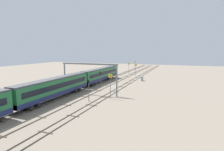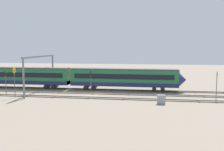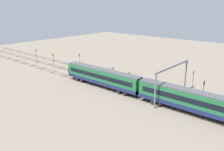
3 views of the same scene
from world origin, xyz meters
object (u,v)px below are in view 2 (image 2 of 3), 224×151
(overhead_gantry, at_px, (40,65))
(signal_light_trackside_departure, at_px, (91,78))
(signal_light_trackside_approach, at_px, (6,79))
(speed_sign_mid_trackside, at_px, (14,78))
(speed_sign_far_trackside, at_px, (217,82))
(relay_cabinet, at_px, (161,100))

(overhead_gantry, distance_m, signal_light_trackside_departure, 11.32)
(overhead_gantry, bearing_deg, signal_light_trackside_approach, -153.24)
(signal_light_trackside_departure, bearing_deg, overhead_gantry, -169.80)
(speed_sign_mid_trackside, height_order, speed_sign_far_trackside, speed_sign_mid_trackside)
(relay_cabinet, bearing_deg, speed_sign_mid_trackside, 176.77)
(overhead_gantry, xyz_separation_m, speed_sign_mid_trackside, (-2.26, -6.63, -1.97))
(speed_sign_far_trackside, distance_m, signal_light_trackside_departure, 25.40)
(speed_sign_mid_trackside, distance_m, relay_cabinet, 28.01)
(overhead_gantry, bearing_deg, speed_sign_mid_trackside, -108.82)
(signal_light_trackside_approach, xyz_separation_m, relay_cabinet, (31.74, -5.07, -2.32))
(speed_sign_mid_trackside, bearing_deg, relay_cabinet, -3.23)
(overhead_gantry, relative_size, speed_sign_mid_trackside, 2.63)
(speed_sign_far_trackside, distance_m, signal_light_trackside_approach, 41.84)
(overhead_gantry, relative_size, signal_light_trackside_approach, 3.20)
(speed_sign_mid_trackside, xyz_separation_m, signal_light_trackside_departure, (13.05, 8.57, -0.85))
(overhead_gantry, xyz_separation_m, signal_light_trackside_departure, (10.79, 1.94, -2.82))
(signal_light_trackside_approach, height_order, signal_light_trackside_departure, signal_light_trackside_approach)
(signal_light_trackside_approach, relative_size, relay_cabinet, 2.97)
(speed_sign_far_trackside, relative_size, signal_light_trackside_departure, 1.16)
(overhead_gantry, height_order, speed_sign_mid_trackside, overhead_gantry)
(overhead_gantry, height_order, relay_cabinet, overhead_gantry)
(overhead_gantry, height_order, speed_sign_far_trackside, overhead_gantry)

